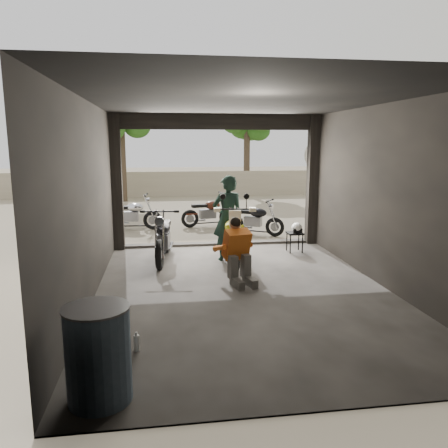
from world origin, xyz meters
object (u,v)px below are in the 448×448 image
object	(u,v)px
outside_bike_a	(131,212)
helmet	(297,228)
outside_bike_b	(209,210)
main_bike	(232,233)
rider	(228,218)
mechanic	(239,253)
sign_post	(320,170)
outside_bike_c	(254,217)
oil_drum	(98,356)
left_bike	(163,234)
stool	(295,235)

from	to	relation	value
outside_bike_a	helmet	world-z (taller)	outside_bike_a
outside_bike_b	main_bike	bearing A→B (deg)	168.45
rider	mechanic	world-z (taller)	rider
outside_bike_b	sign_post	bearing A→B (deg)	-138.60
outside_bike_c	rider	distance (m)	2.83
helmet	sign_post	bearing A→B (deg)	72.12
mechanic	oil_drum	world-z (taller)	mechanic
left_bike	sign_post	world-z (taller)	sign_post
outside_bike_a	mechanic	xyz separation A→B (m)	(2.25, -5.46, 0.05)
oil_drum	outside_bike_c	bearing A→B (deg)	67.31
outside_bike_a	rider	size ratio (longest dim) A/B	0.84
outside_bike_c	rider	xyz separation A→B (m)	(-1.14, -2.55, 0.43)
rider	helmet	size ratio (longest dim) A/B	7.24
outside_bike_b	oil_drum	xyz separation A→B (m)	(-2.07, -9.06, -0.03)
mechanic	oil_drum	distance (m)	3.94
left_bike	outside_bike_b	bearing A→B (deg)	76.31
rider	oil_drum	bearing A→B (deg)	57.80
left_bike	outside_bike_b	distance (m)	4.10
outside_bike_a	outside_bike_b	bearing A→B (deg)	-81.04
mechanic	oil_drum	bearing A→B (deg)	-134.74
outside_bike_b	outside_bike_c	distance (m)	1.82
outside_bike_b	oil_drum	size ratio (longest dim) A/B	1.57
stool	sign_post	world-z (taller)	sign_post
outside_bike_b	rider	bearing A→B (deg)	167.36
outside_bike_b	sign_post	distance (m)	3.65
outside_bike_c	oil_drum	distance (m)	8.26
helmet	outside_bike_b	bearing A→B (deg)	131.99
outside_bike_c	helmet	distance (m)	2.20
outside_bike_c	helmet	bearing A→B (deg)	-135.03
main_bike	left_bike	distance (m)	1.50
outside_bike_c	sign_post	size ratio (longest dim) A/B	0.56
main_bike	helmet	bearing A→B (deg)	24.82
left_bike	outside_bike_a	xyz separation A→B (m)	(-0.91, 3.64, -0.07)
outside_bike_b	mechanic	world-z (taller)	mechanic
outside_bike_a	rider	distance (m)	4.44
sign_post	rider	bearing A→B (deg)	-122.88
stool	sign_post	distance (m)	2.36
outside_bike_b	oil_drum	bearing A→B (deg)	154.90
sign_post	mechanic	bearing A→B (deg)	-105.95
main_bike	rider	bearing A→B (deg)	119.60
stool	rider	bearing A→B (deg)	-164.64
main_bike	sign_post	xyz separation A→B (m)	(2.69, 2.14, 1.19)
stool	helmet	distance (m)	0.19
main_bike	stool	xyz separation A→B (m)	(1.57, 0.62, -0.23)
helmet	main_bike	bearing A→B (deg)	-142.70
outside_bike_b	mechanic	distance (m)	5.67
left_bike	rider	distance (m)	1.43
main_bike	left_bike	bearing A→B (deg)	172.57
outside_bike_b	rider	size ratio (longest dim) A/B	0.82
mechanic	stool	distance (m)	2.73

